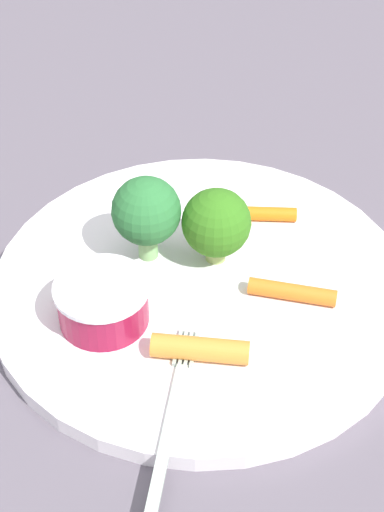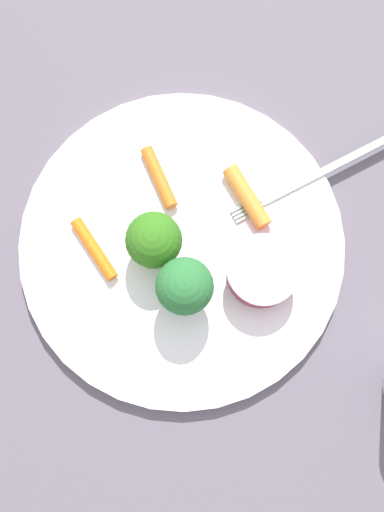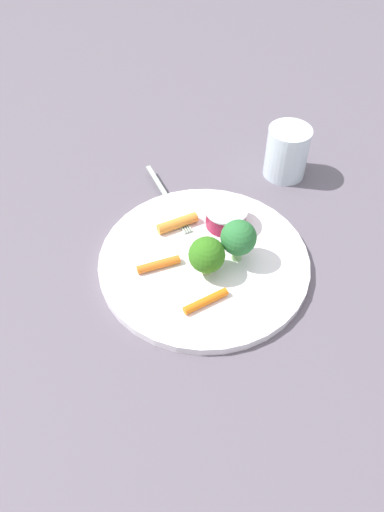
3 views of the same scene
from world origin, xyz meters
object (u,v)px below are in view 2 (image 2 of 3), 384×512
(plate, at_px, (182,246))
(broccoli_floret_1, at_px, (185,286))
(sauce_cup, at_px, (262,272))
(carrot_stick_2, at_px, (159,177))
(fork, at_px, (310,178))
(broccoli_floret_0, at_px, (154,240))
(carrot_stick_0, at_px, (247,197))
(carrot_stick_1, at_px, (94,249))

(plate, bearing_deg, broccoli_floret_1, 137.97)
(plate, relative_size, sauce_cup, 4.70)
(plate, distance_m, carrot_stick_2, 0.06)
(fork, bearing_deg, broccoli_floret_0, 69.21)
(broccoli_floret_1, height_order, fork, broccoli_floret_1)
(carrot_stick_0, xyz_separation_m, fork, (-0.03, -0.05, -0.01))
(plate, height_order, carrot_stick_1, carrot_stick_1)
(fork, bearing_deg, carrot_stick_0, 62.89)
(plate, distance_m, broccoli_floret_1, 0.06)
(broccoli_floret_1, distance_m, carrot_stick_2, 0.11)
(broccoli_floret_1, distance_m, carrot_stick_0, 0.10)
(broccoli_floret_0, distance_m, carrot_stick_0, 0.09)
(carrot_stick_1, xyz_separation_m, fork, (-0.09, -0.18, -0.00))
(broccoli_floret_1, height_order, carrot_stick_2, broccoli_floret_1)
(broccoli_floret_0, xyz_separation_m, carrot_stick_2, (0.04, -0.05, -0.03))
(plate, bearing_deg, carrot_stick_2, -27.09)
(broccoli_floret_0, bearing_deg, sauce_cup, -150.61)
(carrot_stick_1, bearing_deg, sauce_cup, -144.68)
(broccoli_floret_0, distance_m, carrot_stick_1, 0.06)
(broccoli_floret_0, bearing_deg, broccoli_floret_1, 166.86)
(carrot_stick_2, bearing_deg, fork, -135.53)
(carrot_stick_0, bearing_deg, broccoli_floret_1, 101.39)
(carrot_stick_2, bearing_deg, plate, 152.91)
(sauce_cup, height_order, carrot_stick_0, sauce_cup)
(carrot_stick_0, distance_m, carrot_stick_1, 0.14)
(plate, relative_size, broccoli_floret_1, 4.49)
(fork, bearing_deg, carrot_stick_1, 63.19)
(carrot_stick_2, distance_m, fork, 0.13)
(carrot_stick_0, relative_size, fork, 0.38)
(broccoli_floret_0, xyz_separation_m, fork, (-0.05, -0.14, -0.03))
(sauce_cup, relative_size, carrot_stick_1, 1.00)
(sauce_cup, relative_size, fork, 0.38)
(sauce_cup, relative_size, broccoli_floret_1, 0.95)
(broccoli_floret_0, xyz_separation_m, broccoli_floret_1, (-0.05, 0.01, 0.01))
(carrot_stick_1, bearing_deg, carrot_stick_2, -86.39)
(fork, bearing_deg, carrot_stick_2, 44.47)
(broccoli_floret_1, bearing_deg, carrot_stick_2, -33.24)
(sauce_cup, distance_m, broccoli_floret_1, 0.07)
(sauce_cup, height_order, fork, sauce_cup)
(plate, bearing_deg, carrot_stick_0, -100.49)
(sauce_cup, distance_m, broccoli_floret_0, 0.09)
(broccoli_floret_1, distance_m, fork, 0.15)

